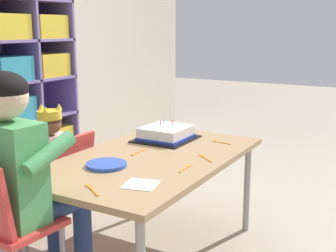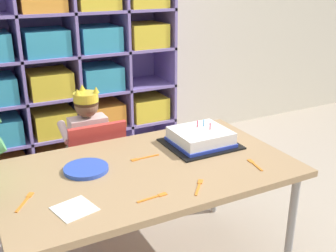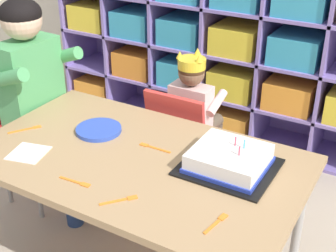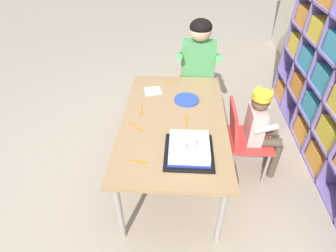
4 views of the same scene
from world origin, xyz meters
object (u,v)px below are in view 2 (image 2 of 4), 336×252
paper_plate_stack (86,169)px  fork_at_table_front_edge (143,158)px  fork_beside_plate_stack (25,201)px  birthday_cake_on_tray (200,138)px  fork_near_child_seat (199,186)px  fork_near_cake_tray (154,197)px  fork_by_napkin (254,164)px  activity_table (148,176)px  classroom_chair_blue (94,164)px  child_with_crown (87,137)px

paper_plate_stack → fork_at_table_front_edge: bearing=-0.0°
fork_beside_plate_stack → paper_plate_stack: bearing=149.7°
birthday_cake_on_tray → paper_plate_stack: 0.60m
birthday_cake_on_tray → fork_near_child_seat: birthday_cake_on_tray is taller
fork_near_cake_tray → fork_by_napkin: bearing=-178.4°
activity_table → birthday_cake_on_tray: bearing=17.3°
fork_by_napkin → fork_beside_plate_stack: (-0.98, 0.15, 0.00)m
activity_table → fork_by_napkin: fork_by_napkin is taller
fork_near_cake_tray → paper_plate_stack: bearing=-68.3°
fork_near_cake_tray → fork_beside_plate_stack: same height
activity_table → fork_beside_plate_stack: size_ratio=10.18×
activity_table → birthday_cake_on_tray: (0.35, 0.11, 0.08)m
classroom_chair_blue → fork_beside_plate_stack: (-0.46, -0.60, 0.21)m
fork_by_napkin → fork_near_child_seat: size_ratio=1.10×
activity_table → paper_plate_stack: size_ratio=6.63×
child_with_crown → fork_near_cake_tray: 0.93m
activity_table → paper_plate_stack: 0.28m
fork_near_cake_tray → fork_at_table_front_edge: bearing=-111.6°
child_with_crown → paper_plate_stack: size_ratio=4.16×
classroom_chair_blue → fork_beside_plate_stack: size_ratio=5.11×
fork_at_table_front_edge → fork_by_napkin: bearing=-35.3°
activity_table → fork_at_table_front_edge: fork_at_table_front_edge is taller
fork_by_napkin → fork_near_child_seat: same height
classroom_chair_blue → fork_near_child_seat: bearing=103.6°
fork_by_napkin → fork_beside_plate_stack: size_ratio=0.96×
activity_table → child_with_crown: child_with_crown is taller
child_with_crown → fork_at_table_front_edge: child_with_crown is taller
fork_near_cake_tray → fork_beside_plate_stack: 0.50m
child_with_crown → paper_plate_stack: bearing=73.4°
paper_plate_stack → fork_beside_plate_stack: bearing=-153.4°
fork_by_napkin → birthday_cake_on_tray: bearing=-153.1°
fork_by_napkin → fork_at_table_front_edge: bearing=-115.2°
child_with_crown → fork_near_child_seat: 0.95m
fork_near_child_seat → fork_beside_plate_stack: (-0.65, 0.21, 0.00)m
fork_near_child_seat → fork_beside_plate_stack: 0.68m
paper_plate_stack → fork_at_table_front_edge: 0.28m
activity_table → fork_beside_plate_stack: 0.55m
fork_by_napkin → fork_at_table_front_edge: (-0.42, 0.30, 0.00)m
fork_near_child_seat → fork_near_cake_tray: same height
fork_at_table_front_edge → fork_beside_plate_stack: 0.58m
fork_by_napkin → fork_near_cake_tray: same height
fork_by_napkin → paper_plate_stack: bearing=-103.2°
classroom_chair_blue → birthday_cake_on_tray: birthday_cake_on_tray is taller
activity_table → classroom_chair_blue: 0.58m
fork_beside_plate_stack → fork_near_cake_tray: bearing=98.6°
activity_table → fork_near_cake_tray: size_ratio=10.01×
fork_by_napkin → fork_beside_plate_stack: 1.00m
fork_beside_plate_stack → fork_near_child_seat: bearing=105.1°
paper_plate_stack → fork_by_napkin: bearing=-23.0°
fork_beside_plate_stack → birthday_cake_on_tray: bearing=133.2°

